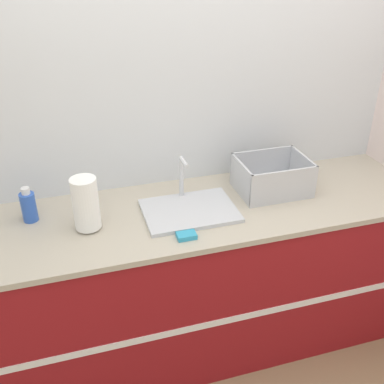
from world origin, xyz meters
The scene contains 8 objects.
ground_plane centered at (0.00, 0.00, 0.00)m, with size 12.00×12.00×0.00m, color #937A56.
wall_back centered at (0.00, 0.70, 1.30)m, with size 4.96×0.06×2.60m.
counter_cabinet centered at (0.00, 0.34, 0.47)m, with size 2.58×0.70×0.93m.
sink centered at (-0.02, 0.32, 0.95)m, with size 0.47×0.34×0.25m.
paper_towel_roll centered at (-0.52, 0.31, 1.07)m, with size 0.12×0.12×0.27m.
dish_rack centered at (0.48, 0.40, 1.00)m, with size 0.38×0.29×0.19m.
bottle_blue centered at (-0.79, 0.46, 1.01)m, with size 0.07×0.07×0.18m.
sponge centered at (-0.10, 0.10, 0.95)m, with size 0.09×0.06×0.02m.
Camera 1 is at (-0.56, -1.55, 2.13)m, focal length 42.00 mm.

